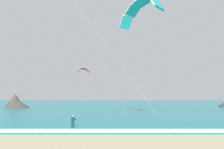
{
  "coord_description": "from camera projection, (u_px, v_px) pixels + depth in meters",
  "views": [
    {
      "loc": [
        -0.57,
        -10.13,
        4.04
      ],
      "look_at": [
        -0.67,
        14.69,
        6.57
      ],
      "focal_mm": 32.03,
      "sensor_mm": 36.0,
      "label": 1
    }
  ],
  "objects": [
    {
      "name": "kite_distant",
      "position": [
        84.0,
        69.0,
        60.74
      ],
      "size": [
        3.58,
        2.56,
        1.47
      ],
      "color": "red"
    },
    {
      "name": "surf_foam",
      "position": [
        118.0,
        131.0,
        21.32
      ],
      "size": [
        200.0,
        2.3,
        0.04
      ],
      "primitive_type": "cube",
      "color": "white",
      "rests_on": "sea"
    },
    {
      "name": "surfboard",
      "position": [
        73.0,
        129.0,
        23.21
      ],
      "size": [
        0.87,
        1.47,
        0.09
      ],
      "color": "yellow",
      "rests_on": "ground"
    },
    {
      "name": "headland_left",
      "position": [
        18.0,
        103.0,
        59.37
      ],
      "size": [
        8.02,
        7.11,
        4.28
      ],
      "color": "#47423D",
      "rests_on": "ground"
    },
    {
      "name": "kitesurfer",
      "position": [
        74.0,
        121.0,
        23.32
      ],
      "size": [
        0.63,
        0.63,
        1.69
      ],
      "color": "#143347",
      "rests_on": "ground"
    },
    {
      "name": "sea",
      "position": [
        114.0,
        105.0,
        80.0
      ],
      "size": [
        200.0,
        120.0,
        0.2
      ],
      "primitive_type": "cube",
      "color": "teal",
      "rests_on": "ground"
    },
    {
      "name": "kite_primary",
      "position": [
        141.0,
        8.0,
        29.37
      ],
      "size": [
        11.52,
        8.76,
        16.89
      ],
      "color": "teal"
    }
  ]
}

